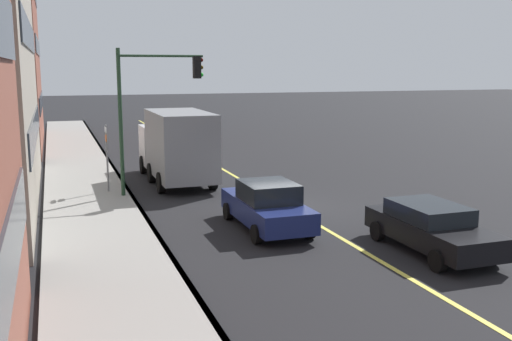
{
  "coord_description": "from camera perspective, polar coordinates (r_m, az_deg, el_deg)",
  "views": [
    {
      "loc": [
        -20.45,
        8.32,
        5.25
      ],
      "look_at": [
        0.6,
        1.05,
        1.37
      ],
      "focal_mm": 41.41,
      "sensor_mm": 36.0,
      "label": 1
    }
  ],
  "objects": [
    {
      "name": "curb_edge",
      "position": [
        21.29,
        -10.74,
        -4.37
      ],
      "size": [
        80.0,
        0.16,
        0.15
      ],
      "primitive_type": "cube",
      "color": "slate",
      "rests_on": "ground"
    },
    {
      "name": "lane_stripe_center",
      "position": [
        22.69,
        3.0,
        -3.5
      ],
      "size": [
        80.0,
        0.16,
        0.01
      ],
      "primitive_type": "cube",
      "color": "#D8CC4C",
      "rests_on": "ground"
    },
    {
      "name": "ground",
      "position": [
        22.7,
        3.0,
        -3.52
      ],
      "size": [
        200.0,
        200.0,
        0.0
      ],
      "primitive_type": "plane",
      "color": "black"
    },
    {
      "name": "traffic_light_mast",
      "position": [
        24.26,
        -10.06,
        6.98
      ],
      "size": [
        0.28,
        3.5,
        6.03
      ],
      "color": "#1E3823",
      "rests_on": "ground"
    },
    {
      "name": "car_black",
      "position": [
        17.8,
        16.53,
        -5.24
      ],
      "size": [
        4.57,
        1.95,
        1.39
      ],
      "color": "black",
      "rests_on": "ground"
    },
    {
      "name": "truck_gray",
      "position": [
        27.38,
        -7.67,
        2.45
      ],
      "size": [
        7.36,
        2.55,
        3.34
      ],
      "color": "silver",
      "rests_on": "ground"
    },
    {
      "name": "sidewalk_slab",
      "position": [
        21.13,
        -15.19,
        -4.66
      ],
      "size": [
        80.0,
        3.46,
        0.15
      ],
      "primitive_type": "cube",
      "color": "gray",
      "rests_on": "ground"
    },
    {
      "name": "car_navy",
      "position": [
        19.42,
        1.05,
        -3.41
      ],
      "size": [
        4.64,
        1.96,
        1.6
      ],
      "color": "navy",
      "rests_on": "ground"
    },
    {
      "name": "street_sign_post",
      "position": [
        25.26,
        -14.21,
        1.56
      ],
      "size": [
        0.6,
        0.08,
        2.95
      ],
      "color": "slate",
      "rests_on": "ground"
    }
  ]
}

